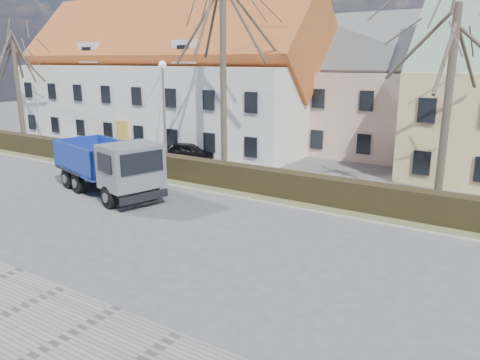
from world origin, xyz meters
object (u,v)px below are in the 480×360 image
Objects in this scene: cart_frame at (133,174)px; parked_car_a at (188,152)px; dump_truck at (105,164)px; streetlight at (165,117)px.

parked_car_a is at bearing 95.74° from cart_frame.
parked_car_a is (-0.58, 5.73, 0.30)m from cart_frame.
cart_frame is (-0.85, 2.73, -1.17)m from dump_truck.
streetlight is 4.48m from parked_car_a.
streetlight is 1.83× the size of parked_car_a.
dump_truck reaches higher than parked_car_a.
streetlight reaches higher than parked_car_a.
cart_frame is at bearing 169.31° from parked_car_a.
parked_car_a is at bearing 115.03° from dump_truck.
streetlight reaches higher than dump_truck.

